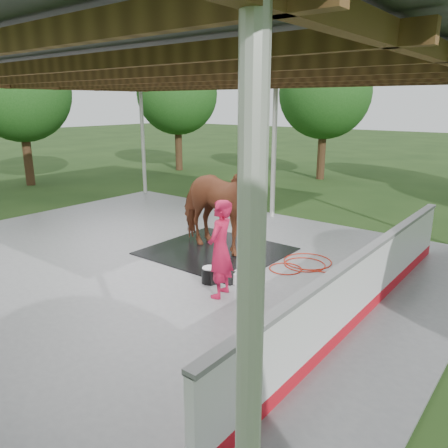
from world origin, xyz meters
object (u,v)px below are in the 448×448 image
Objects in this scene: wash_bucket at (210,275)px; handler at (220,249)px; horse at (216,205)px; dasher_board at (362,287)px.

handler is at bearing -32.70° from wash_bucket.
wash_bucket is at bearing -137.19° from handler.
horse is 2.40m from handler.
handler reaches higher than dasher_board.
wash_bucket is at bearing -172.38° from dasher_board.
dasher_board is at bearing 7.62° from wash_bucket.
handler is 5.33× the size of wash_bucket.
handler is (-2.29, -0.71, 0.33)m from dasher_board.
handler is 0.95m from wash_bucket.
dasher_board is 2.42m from handler.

